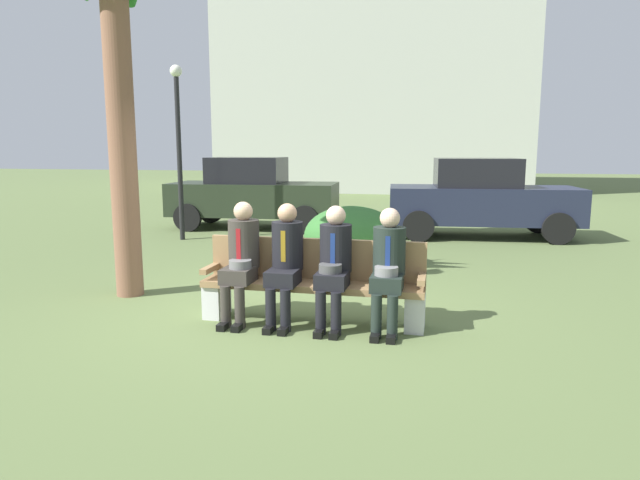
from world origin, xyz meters
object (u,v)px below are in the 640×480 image
at_px(seated_man_leftmost, 241,256).
at_px(seated_man_rightmost, 388,263).
at_px(street_lamp, 178,134).
at_px(park_bench, 313,282).
at_px(seated_man_centerleft, 285,257).
at_px(parked_car_near, 253,193).
at_px(parked_car_far, 481,198).
at_px(palm_tree_tall, 115,36).
at_px(shrub_near_bench, 352,236).
at_px(seated_man_centerright, 334,261).
at_px(building_backdrop, 378,41).

bearing_deg(seated_man_leftmost, seated_man_rightmost, -0.11).
bearing_deg(street_lamp, park_bench, -50.76).
xyz_separation_m(seated_man_centerleft, parked_car_near, (-2.81, 6.94, 0.11)).
bearing_deg(parked_car_far, seated_man_centerleft, -109.78).
bearing_deg(parked_car_near, palm_tree_tall, -85.58).
relative_size(palm_tree_tall, street_lamp, 1.34).
height_order(seated_man_centerleft, street_lamp, street_lamp).
xyz_separation_m(parked_car_far, street_lamp, (-6.08, -1.70, 1.33)).
xyz_separation_m(shrub_near_bench, parked_car_far, (2.20, 3.52, 0.35)).
height_order(park_bench, seated_man_centerright, seated_man_centerright).
relative_size(seated_man_centerleft, building_backdrop, 0.09).
distance_m(seated_man_centerleft, shrub_near_bench, 3.17).
height_order(palm_tree_tall, building_backdrop, building_backdrop).
bearing_deg(park_bench, seated_man_centerleft, -154.76).
bearing_deg(park_bench, seated_man_leftmost, -170.10).
height_order(seated_man_rightmost, street_lamp, street_lamp).
height_order(parked_car_far, street_lamp, street_lamp).
xyz_separation_m(seated_man_centerleft, seated_man_centerright, (0.53, -0.01, -0.01)).
bearing_deg(seated_man_centerright, seated_man_centerleft, 179.23).
distance_m(seated_man_centerleft, parked_car_far, 7.10).
bearing_deg(park_bench, building_backdrop, 95.15).
distance_m(parked_car_far, street_lamp, 6.46).
bearing_deg(parked_car_far, palm_tree_tall, -128.40).
bearing_deg(parked_car_far, seated_man_leftmost, -113.47).
distance_m(palm_tree_tall, building_backdrop, 21.31).
bearing_deg(seated_man_centerleft, seated_man_centerright, -0.77).
relative_size(park_bench, parked_car_near, 0.60).
bearing_deg(shrub_near_bench, seated_man_centerright, -84.05).
bearing_deg(park_bench, street_lamp, 129.24).
bearing_deg(shrub_near_bench, street_lamp, 154.82).
xyz_separation_m(seated_man_leftmost, seated_man_centerleft, (0.50, 0.01, -0.00)).
bearing_deg(shrub_near_bench, building_backdrop, 95.76).
xyz_separation_m(seated_man_centerright, seated_man_rightmost, (0.57, -0.00, -0.01)).
bearing_deg(palm_tree_tall, seated_man_rightmost, -11.74).
relative_size(seated_man_centerleft, parked_car_near, 0.32).
bearing_deg(parked_car_far, street_lamp, -164.41).
bearing_deg(seated_man_centerright, shrub_near_bench, 95.95).
distance_m(seated_man_rightmost, parked_car_far, 6.81).
height_order(seated_man_centerleft, parked_car_near, parked_car_near).
distance_m(shrub_near_bench, building_backdrop, 19.70).
relative_size(park_bench, seated_man_centerleft, 1.86).
relative_size(palm_tree_tall, parked_car_far, 1.18).
bearing_deg(seated_man_leftmost, parked_car_far, 66.53).
bearing_deg(parked_car_near, street_lamp, -113.93).
height_order(seated_man_centerright, seated_man_rightmost, seated_man_centerright).
height_order(seated_man_rightmost, shrub_near_bench, seated_man_rightmost).
xyz_separation_m(seated_man_leftmost, seated_man_centerright, (1.03, -0.00, -0.01)).
bearing_deg(building_backdrop, parked_car_far, -74.84).
relative_size(park_bench, building_backdrop, 0.17).
bearing_deg(seated_man_centerleft, park_bench, 25.24).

